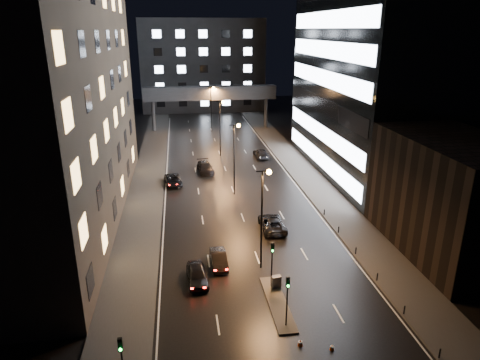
{
  "coord_description": "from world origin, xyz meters",
  "views": [
    {
      "loc": [
        -7.27,
        -28.12,
        22.16
      ],
      "look_at": [
        0.05,
        22.73,
        4.0
      ],
      "focal_mm": 32.0,
      "sensor_mm": 36.0,
      "label": 1
    }
  ],
  "objects_px": {
    "car_away_c": "(173,180)",
    "utility_cabinet": "(276,281)",
    "car_away_b": "(219,259)",
    "car_toward_b": "(261,153)",
    "car_away_a": "(197,275)",
    "car_away_d": "(205,167)",
    "car_toward_a": "(272,223)"
  },
  "relations": [
    {
      "from": "car_away_c",
      "to": "car_toward_b",
      "type": "height_order",
      "value": "car_toward_b"
    },
    {
      "from": "car_away_b",
      "to": "car_toward_a",
      "type": "xyz_separation_m",
      "value": [
        6.94,
        7.17,
        0.1
      ]
    },
    {
      "from": "car_away_d",
      "to": "car_toward_a",
      "type": "xyz_separation_m",
      "value": [
        6.32,
        -22.38,
        -0.02
      ]
    },
    {
      "from": "car_toward_b",
      "to": "car_away_d",
      "type": "bearing_deg",
      "value": 32.68
    },
    {
      "from": "car_away_a",
      "to": "car_away_d",
      "type": "relative_size",
      "value": 0.8
    },
    {
      "from": "car_away_b",
      "to": "car_away_d",
      "type": "height_order",
      "value": "car_away_d"
    },
    {
      "from": "car_away_a",
      "to": "car_away_d",
      "type": "bearing_deg",
      "value": 80.75
    },
    {
      "from": "car_away_c",
      "to": "car_toward_a",
      "type": "relative_size",
      "value": 0.89
    },
    {
      "from": "car_away_c",
      "to": "car_away_d",
      "type": "distance_m",
      "value": 7.39
    },
    {
      "from": "car_toward_a",
      "to": "utility_cabinet",
      "type": "distance_m",
      "value": 12.09
    },
    {
      "from": "utility_cabinet",
      "to": "car_away_b",
      "type": "bearing_deg",
      "value": 126.87
    },
    {
      "from": "car_away_b",
      "to": "car_toward_b",
      "type": "bearing_deg",
      "value": 71.31
    },
    {
      "from": "car_away_a",
      "to": "car_toward_a",
      "type": "xyz_separation_m",
      "value": [
        9.21,
        9.87,
        0.03
      ]
    },
    {
      "from": "car_away_b",
      "to": "car_toward_a",
      "type": "distance_m",
      "value": 9.97
    },
    {
      "from": "car_away_b",
      "to": "car_toward_b",
      "type": "relative_size",
      "value": 0.78
    },
    {
      "from": "car_away_a",
      "to": "car_away_c",
      "type": "relative_size",
      "value": 0.88
    },
    {
      "from": "car_away_d",
      "to": "car_toward_b",
      "type": "relative_size",
      "value": 1.04
    },
    {
      "from": "car_away_b",
      "to": "car_away_d",
      "type": "bearing_deg",
      "value": 87.2
    },
    {
      "from": "car_away_d",
      "to": "utility_cabinet",
      "type": "xyz_separation_m",
      "value": [
        4.12,
        -34.28,
        -0.12
      ]
    },
    {
      "from": "car_away_b",
      "to": "car_away_c",
      "type": "relative_size",
      "value": 0.83
    },
    {
      "from": "car_away_b",
      "to": "car_away_c",
      "type": "bearing_deg",
      "value": 99.05
    },
    {
      "from": "car_away_a",
      "to": "car_away_c",
      "type": "height_order",
      "value": "car_away_a"
    },
    {
      "from": "car_away_c",
      "to": "car_toward_a",
      "type": "xyz_separation_m",
      "value": [
        11.5,
        -17.12,
        0.09
      ]
    },
    {
      "from": "car_away_c",
      "to": "car_toward_b",
      "type": "distance_m",
      "value": 20.04
    },
    {
      "from": "car_away_b",
      "to": "car_toward_b",
      "type": "distance_m",
      "value": 38.27
    },
    {
      "from": "utility_cabinet",
      "to": "car_toward_a",
      "type": "bearing_deg",
      "value": 71.34
    },
    {
      "from": "car_away_a",
      "to": "utility_cabinet",
      "type": "xyz_separation_m",
      "value": [
        7.01,
        -2.02,
        -0.07
      ]
    },
    {
      "from": "utility_cabinet",
      "to": "car_away_d",
      "type": "bearing_deg",
      "value": 88.65
    },
    {
      "from": "car_toward_a",
      "to": "car_toward_b",
      "type": "bearing_deg",
      "value": -98.3
    },
    {
      "from": "car_away_c",
      "to": "utility_cabinet",
      "type": "distance_m",
      "value": 30.46
    },
    {
      "from": "car_away_d",
      "to": "car_away_a",
      "type": "bearing_deg",
      "value": -100.89
    },
    {
      "from": "car_away_a",
      "to": "car_away_d",
      "type": "distance_m",
      "value": 32.39
    }
  ]
}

